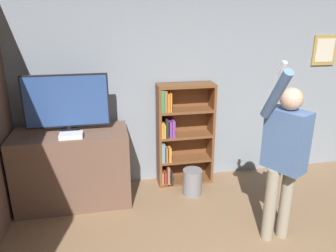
{
  "coord_description": "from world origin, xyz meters",
  "views": [
    {
      "loc": [
        -1.18,
        -1.57,
        2.35
      ],
      "look_at": [
        -0.55,
        1.66,
        1.19
      ],
      "focal_mm": 35.0,
      "sensor_mm": 36.0,
      "label": 1
    }
  ],
  "objects_px": {
    "bookshelf": "(180,135)",
    "waste_bin": "(192,182)",
    "game_console": "(71,135)",
    "person": "(285,153)",
    "television": "(67,103)"
  },
  "relations": [
    {
      "from": "game_console",
      "to": "person",
      "type": "relative_size",
      "value": 0.14
    },
    {
      "from": "game_console",
      "to": "waste_bin",
      "type": "relative_size",
      "value": 0.75
    },
    {
      "from": "bookshelf",
      "to": "game_console",
      "type": "bearing_deg",
      "value": -162.38
    },
    {
      "from": "bookshelf",
      "to": "waste_bin",
      "type": "distance_m",
      "value": 0.67
    },
    {
      "from": "waste_bin",
      "to": "game_console",
      "type": "bearing_deg",
      "value": -177.02
    },
    {
      "from": "television",
      "to": "bookshelf",
      "type": "relative_size",
      "value": 0.69
    },
    {
      "from": "game_console",
      "to": "bookshelf",
      "type": "relative_size",
      "value": 0.18
    },
    {
      "from": "television",
      "to": "bookshelf",
      "type": "height_order",
      "value": "television"
    },
    {
      "from": "television",
      "to": "game_console",
      "type": "xyz_separation_m",
      "value": [
        0.04,
        -0.22,
        -0.34
      ]
    },
    {
      "from": "television",
      "to": "waste_bin",
      "type": "xyz_separation_m",
      "value": [
        1.53,
        -0.15,
        -1.15
      ]
    },
    {
      "from": "television",
      "to": "waste_bin",
      "type": "bearing_deg",
      "value": -5.41
    },
    {
      "from": "game_console",
      "to": "bookshelf",
      "type": "xyz_separation_m",
      "value": [
        1.4,
        0.45,
        -0.26
      ]
    },
    {
      "from": "game_console",
      "to": "waste_bin",
      "type": "height_order",
      "value": "game_console"
    },
    {
      "from": "game_console",
      "to": "person",
      "type": "bearing_deg",
      "value": -24.33
    },
    {
      "from": "bookshelf",
      "to": "person",
      "type": "xyz_separation_m",
      "value": [
        0.75,
        -1.42,
        0.29
      ]
    }
  ]
}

